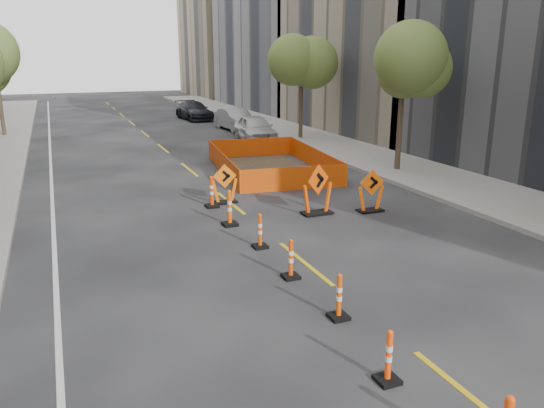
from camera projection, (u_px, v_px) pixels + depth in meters
name	position (u px, v px, depth m)	size (l,w,h in m)	color
ground_plane	(399.00, 339.00, 9.74)	(140.00, 140.00, 0.00)	black
sidewalk_right	(408.00, 169.00, 23.69)	(4.00, 90.00, 0.15)	gray
bld_right_c	(407.00, 23.00, 35.22)	(12.00, 16.00, 14.00)	gray
bld_right_e	(238.00, 29.00, 65.91)	(12.00, 14.00, 16.00)	tan
tree_r_b	(404.00, 67.00, 22.25)	(2.80, 2.80, 5.95)	#382B1E
tree_r_c	(301.00, 63.00, 31.15)	(2.80, 2.80, 5.95)	#382B1E
channelizer_2	(389.00, 356.00, 8.35)	(0.36, 0.36, 0.92)	#FF420A
channelizer_3	(339.00, 296.00, 10.38)	(0.38, 0.38, 0.95)	#D84909
channelizer_4	(291.00, 259.00, 12.27)	(0.38, 0.38, 0.96)	#E14009
channelizer_5	(260.00, 231.00, 14.21)	(0.38, 0.38, 0.97)	#D64609
channelizer_6	(230.00, 208.00, 16.05)	(0.44, 0.44, 1.12)	#F3510A
channelizer_7	(212.00, 192.00, 17.99)	(0.43, 0.43, 1.09)	#D53C08
chevron_sign_left	(225.00, 184.00, 18.43)	(0.93, 0.56, 1.40)	orange
chevron_sign_center	(317.00, 189.00, 17.10)	(1.11, 0.67, 1.67)	#DD4709
chevron_sign_right	(371.00, 191.00, 17.42)	(0.96, 0.57, 1.44)	#FB5A0A
safety_fence	(270.00, 161.00, 23.63)	(4.28, 7.28, 0.91)	#E33D0B
parked_car_near	(255.00, 129.00, 31.43)	(1.84, 4.57, 1.56)	silver
parked_car_mid	(236.00, 119.00, 36.17)	(1.56, 4.48, 1.48)	gray
parked_car_far	(194.00, 111.00, 42.08)	(1.96, 4.83, 1.40)	black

